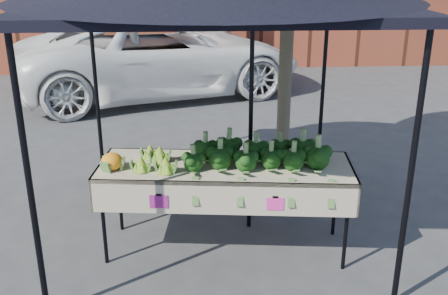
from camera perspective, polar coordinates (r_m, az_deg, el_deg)
ground at (r=5.44m, az=-0.08°, el=-10.38°), size 90.00×90.00×0.00m
table at (r=5.15m, az=0.13°, el=-6.52°), size 2.47×1.04×0.90m
canopy at (r=5.28m, az=-0.92°, el=4.90°), size 3.16×3.16×2.74m
broccoli_heap at (r=4.96m, az=3.29°, el=-0.24°), size 1.38×0.58×0.27m
romanesco_cluster at (r=4.97m, az=-7.57°, el=-0.76°), size 0.44×0.58×0.21m
cauliflower_pair at (r=4.94m, az=-12.09°, el=-1.32°), size 0.21×0.21×0.19m
street_tree at (r=5.72m, az=6.93°, el=13.81°), size 2.17×2.17×4.27m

